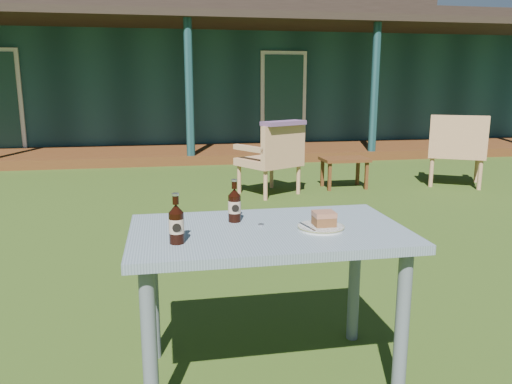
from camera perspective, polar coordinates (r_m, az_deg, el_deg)
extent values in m
plane|color=#334916|center=(3.92, -3.47, -7.80)|extent=(80.00, 80.00, 0.00)
cube|color=#16373A|center=(13.16, -8.71, 11.87)|extent=(15.00, 6.00, 2.60)
cube|color=black|center=(13.24, -8.92, 18.16)|extent=(15.80, 6.80, 0.30)
cube|color=black|center=(13.29, -8.98, 19.87)|extent=(12.00, 3.50, 0.60)
cube|color=#542D14|center=(9.35, -7.68, 4.34)|extent=(15.00, 1.80, 0.16)
cube|color=black|center=(9.33, -8.11, 18.90)|extent=(15.40, 2.00, 0.12)
cylinder|color=#16373A|center=(8.47, -7.62, 11.31)|extent=(0.14, 0.14, 2.45)
cylinder|color=#16373A|center=(9.23, 13.38, 11.15)|extent=(0.14, 0.14, 2.45)
cube|color=white|center=(10.43, 3.14, 10.30)|extent=(0.95, 0.06, 2.00)
cube|color=#193D38|center=(10.40, 3.18, 10.30)|extent=(0.80, 0.04, 1.85)
cylinder|color=brown|center=(22.68, -1.69, 20.82)|extent=(0.28, 0.28, 9.50)
cube|color=slate|center=(2.20, 1.42, -4.69)|extent=(1.20, 0.70, 0.04)
cylinder|color=slate|center=(2.05, -12.05, -17.24)|extent=(0.06, 0.06, 0.68)
cylinder|color=slate|center=(2.26, 16.33, -14.56)|extent=(0.06, 0.06, 0.68)
cylinder|color=slate|center=(2.53, -11.75, -11.27)|extent=(0.06, 0.06, 0.68)
cylinder|color=slate|center=(2.71, 11.18, -9.70)|extent=(0.06, 0.06, 0.68)
cylinder|color=silver|center=(2.20, 7.43, -4.05)|extent=(0.20, 0.20, 0.01)
cylinder|color=olive|center=(2.20, 7.43, -3.92)|extent=(0.20, 0.20, 0.00)
cube|color=brown|center=(2.20, 7.77, -3.29)|extent=(0.09, 0.08, 0.04)
cube|color=#9A5F45|center=(2.19, 7.79, -2.51)|extent=(0.09, 0.09, 0.02)
cube|color=silver|center=(2.17, 5.88, -3.99)|extent=(0.04, 0.14, 0.00)
cylinder|color=black|center=(2.29, -2.47, -1.92)|extent=(0.06, 0.06, 0.12)
cone|color=black|center=(2.27, -2.49, -0.02)|extent=(0.06, 0.06, 0.03)
cylinder|color=black|center=(2.26, -2.50, 0.81)|extent=(0.02, 0.02, 0.03)
cylinder|color=silver|center=(2.26, -2.50, 1.34)|extent=(0.03, 0.03, 0.01)
cylinder|color=tan|center=(2.28, -2.47, -1.69)|extent=(0.06, 0.06, 0.06)
cylinder|color=black|center=(2.26, -2.37, -1.87)|extent=(0.03, 0.00, 0.03)
cylinder|color=black|center=(2.00, -9.07, -4.09)|extent=(0.06, 0.06, 0.12)
cone|color=black|center=(1.98, -9.14, -1.87)|extent=(0.06, 0.06, 0.03)
cylinder|color=black|center=(1.97, -9.18, -0.90)|extent=(0.02, 0.02, 0.03)
cylinder|color=silver|center=(1.97, -9.20, -0.27)|extent=(0.03, 0.03, 0.01)
cylinder|color=tan|center=(2.00, -9.08, -3.83)|extent=(0.06, 0.06, 0.06)
cylinder|color=black|center=(1.97, -9.05, -4.06)|extent=(0.03, 0.00, 0.03)
cylinder|color=silver|center=(2.23, 0.58, -3.78)|extent=(0.03, 0.03, 0.01)
cube|color=tan|center=(6.18, 1.47, 3.47)|extent=(0.86, 0.84, 0.09)
cube|color=tan|center=(5.96, 3.15, 5.61)|extent=(0.60, 0.39, 0.42)
cube|color=tan|center=(6.36, 3.30, 5.39)|extent=(0.34, 0.52, 0.06)
cube|color=tan|center=(5.99, -0.71, 4.98)|extent=(0.34, 0.52, 0.06)
cylinder|color=tan|center=(6.58, 1.79, 2.03)|extent=(0.05, 0.05, 0.36)
cylinder|color=tan|center=(6.24, -1.94, 1.47)|extent=(0.05, 0.05, 0.36)
cylinder|color=tan|center=(6.22, 4.86, 1.40)|extent=(0.05, 0.05, 0.36)
cylinder|color=tan|center=(5.86, 1.09, 0.77)|extent=(0.05, 0.05, 0.36)
cube|color=tan|center=(7.28, 21.89, 4.22)|extent=(0.94, 0.92, 0.10)
cube|color=tan|center=(6.97, 22.15, 6.21)|extent=(0.65, 0.43, 0.46)
cube|color=tan|center=(7.30, 24.48, 5.64)|extent=(0.37, 0.57, 0.07)
cube|color=tan|center=(7.28, 19.54, 6.01)|extent=(0.37, 0.57, 0.07)
cylinder|color=tan|center=(7.61, 23.91, 2.49)|extent=(0.06, 0.06, 0.39)
cylinder|color=tan|center=(7.58, 19.44, 2.81)|extent=(0.06, 0.06, 0.39)
cylinder|color=tan|center=(7.06, 24.21, 1.79)|extent=(0.06, 0.06, 0.39)
cylinder|color=tan|center=(7.04, 19.40, 2.14)|extent=(0.06, 0.06, 0.39)
cube|color=#68456F|center=(5.94, 3.18, 7.87)|extent=(0.60, 0.46, 0.05)
cube|color=#542D14|center=(6.64, 10.09, 3.69)|extent=(0.60, 0.40, 0.04)
cube|color=#542D14|center=(6.45, 8.40, 1.70)|extent=(0.04, 0.04, 0.36)
cube|color=#542D14|center=(6.62, 12.51, 1.82)|extent=(0.04, 0.04, 0.36)
cube|color=#542D14|center=(6.73, 7.59, 2.16)|extent=(0.04, 0.04, 0.36)
cube|color=#542D14|center=(6.90, 11.55, 2.27)|extent=(0.04, 0.04, 0.36)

